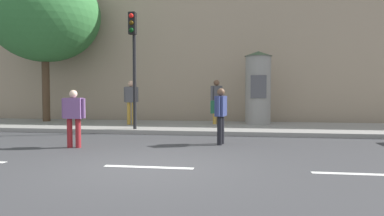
{
  "coord_description": "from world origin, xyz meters",
  "views": [
    {
      "loc": [
        1.89,
        -6.79,
        1.52
      ],
      "look_at": [
        0.57,
        2.0,
        1.08
      ],
      "focal_mm": 33.51,
      "sensor_mm": 36.0,
      "label": 1
    }
  ],
  "objects_px": {
    "street_tree": "(44,15)",
    "pedestrian_tallest": "(216,98)",
    "poster_column": "(258,87)",
    "traffic_light": "(133,51)",
    "pedestrian_in_dark_shirt": "(131,98)",
    "pedestrian_with_backpack": "(220,111)",
    "pedestrian_with_bag": "(74,113)"
  },
  "relations": [
    {
      "from": "street_tree",
      "to": "pedestrian_tallest",
      "type": "xyz_separation_m",
      "value": [
        7.52,
        -0.16,
        -3.56
      ]
    },
    {
      "from": "poster_column",
      "to": "traffic_light",
      "type": "bearing_deg",
      "value": -148.09
    },
    {
      "from": "pedestrian_in_dark_shirt",
      "to": "pedestrian_with_backpack",
      "type": "bearing_deg",
      "value": -44.83
    },
    {
      "from": "poster_column",
      "to": "pedestrian_in_dark_shirt",
      "type": "bearing_deg",
      "value": -169.1
    },
    {
      "from": "pedestrian_with_backpack",
      "to": "pedestrian_in_dark_shirt",
      "type": "distance_m",
      "value": 5.38
    },
    {
      "from": "traffic_light",
      "to": "street_tree",
      "type": "height_order",
      "value": "street_tree"
    },
    {
      "from": "poster_column",
      "to": "pedestrian_tallest",
      "type": "relative_size",
      "value": 1.64
    },
    {
      "from": "street_tree",
      "to": "pedestrian_with_backpack",
      "type": "height_order",
      "value": "street_tree"
    },
    {
      "from": "poster_column",
      "to": "pedestrian_with_backpack",
      "type": "distance_m",
      "value": 4.95
    },
    {
      "from": "traffic_light",
      "to": "pedestrian_with_backpack",
      "type": "xyz_separation_m",
      "value": [
        3.15,
        -2.04,
        -1.94
      ]
    },
    {
      "from": "pedestrian_with_backpack",
      "to": "poster_column",
      "type": "bearing_deg",
      "value": 75.83
    },
    {
      "from": "traffic_light",
      "to": "pedestrian_with_backpack",
      "type": "relative_size",
      "value": 2.56
    },
    {
      "from": "pedestrian_with_bag",
      "to": "street_tree",
      "type": "bearing_deg",
      "value": 126.17
    },
    {
      "from": "traffic_light",
      "to": "pedestrian_in_dark_shirt",
      "type": "xyz_separation_m",
      "value": [
        -0.66,
        1.75,
        -1.69
      ]
    },
    {
      "from": "street_tree",
      "to": "pedestrian_in_dark_shirt",
      "type": "height_order",
      "value": "street_tree"
    },
    {
      "from": "traffic_light",
      "to": "street_tree",
      "type": "bearing_deg",
      "value": 151.81
    },
    {
      "from": "traffic_light",
      "to": "poster_column",
      "type": "relative_size",
      "value": 1.37
    },
    {
      "from": "pedestrian_with_backpack",
      "to": "pedestrian_with_bag",
      "type": "bearing_deg",
      "value": -163.72
    },
    {
      "from": "pedestrian_with_backpack",
      "to": "pedestrian_in_dark_shirt",
      "type": "bearing_deg",
      "value": 135.17
    },
    {
      "from": "pedestrian_tallest",
      "to": "pedestrian_with_bag",
      "type": "bearing_deg",
      "value": -120.83
    },
    {
      "from": "traffic_light",
      "to": "pedestrian_in_dark_shirt",
      "type": "height_order",
      "value": "traffic_light"
    },
    {
      "from": "pedestrian_with_bag",
      "to": "pedestrian_with_backpack",
      "type": "bearing_deg",
      "value": 16.28
    },
    {
      "from": "traffic_light",
      "to": "pedestrian_tallest",
      "type": "distance_m",
      "value": 3.99
    },
    {
      "from": "traffic_light",
      "to": "pedestrian_tallest",
      "type": "xyz_separation_m",
      "value": [
        2.69,
        2.42,
        -1.67
      ]
    },
    {
      "from": "pedestrian_with_bag",
      "to": "pedestrian_tallest",
      "type": "bearing_deg",
      "value": 59.17
    },
    {
      "from": "pedestrian_with_backpack",
      "to": "pedestrian_with_bag",
      "type": "height_order",
      "value": "pedestrian_with_backpack"
    },
    {
      "from": "pedestrian_with_bag",
      "to": "pedestrian_tallest",
      "type": "distance_m",
      "value": 6.49
    },
    {
      "from": "poster_column",
      "to": "street_tree",
      "type": "bearing_deg",
      "value": -179.21
    },
    {
      "from": "poster_column",
      "to": "pedestrian_in_dark_shirt",
      "type": "distance_m",
      "value": 5.12
    },
    {
      "from": "poster_column",
      "to": "street_tree",
      "type": "height_order",
      "value": "street_tree"
    },
    {
      "from": "pedestrian_with_bag",
      "to": "pedestrian_tallest",
      "type": "xyz_separation_m",
      "value": [
        3.32,
        5.57,
        0.3
      ]
    },
    {
      "from": "pedestrian_with_backpack",
      "to": "street_tree",
      "type": "bearing_deg",
      "value": 149.87
    }
  ]
}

